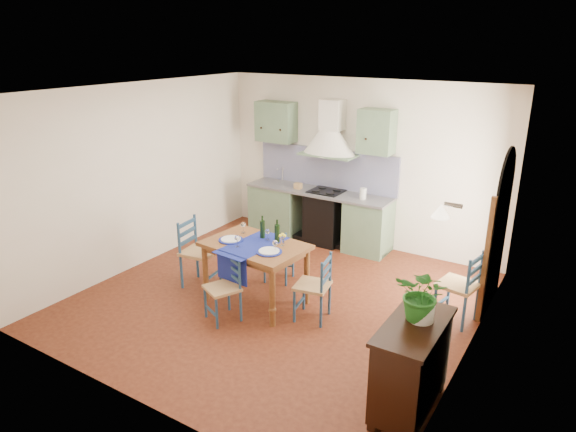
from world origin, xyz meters
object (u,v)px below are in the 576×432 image
object	(u,v)px
dining_table	(255,251)
chair_near	(224,288)
sideboard	(411,364)
potted_plant	(423,294)

from	to	relation	value
dining_table	chair_near	size ratio (longest dim) A/B	1.68
chair_near	dining_table	bearing A→B (deg)	83.65
chair_near	sideboard	world-z (taller)	sideboard
chair_near	sideboard	size ratio (longest dim) A/B	0.79
sideboard	dining_table	bearing A→B (deg)	158.55
dining_table	potted_plant	bearing A→B (deg)	-19.24
potted_plant	sideboard	bearing A→B (deg)	-102.00
dining_table	potted_plant	size ratio (longest dim) A/B	2.67
dining_table	sideboard	distance (m)	2.68
dining_table	sideboard	size ratio (longest dim) A/B	1.33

